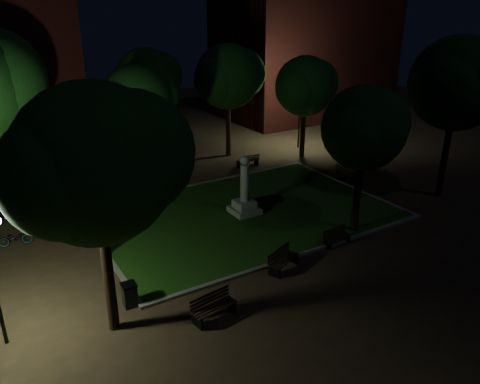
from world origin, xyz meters
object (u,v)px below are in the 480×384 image
at_px(bench_west_near, 213,307).
at_px(bicycle, 15,238).
at_px(monument, 244,198).
at_px(bench_near_right, 336,237).
at_px(bench_near_left, 282,260).
at_px(bench_right_side, 346,173).
at_px(bench_far_side, 248,161).
at_px(bench_left_side, 107,242).
at_px(trash_bin, 130,295).

xyz_separation_m(bench_west_near, bicycle, (-5.28, 9.51, -0.04)).
distance_m(monument, bench_near_right, 5.43).
relative_size(bench_near_left, bicycle, 1.16).
height_order(monument, bench_right_side, monument).
bearing_deg(bench_near_right, bench_far_side, 74.25).
bearing_deg(bicycle, bench_left_side, -116.38).
distance_m(bench_west_near, bicycle, 10.88).
distance_m(bench_near_left, trash_bin, 6.41).
height_order(bench_west_near, bicycle, bench_west_near).
distance_m(monument, bench_right_side, 8.53).
xyz_separation_m(monument, bench_left_side, (-7.37, 0.05, -0.60)).
bearing_deg(bench_near_left, bench_right_side, 12.20).
height_order(bench_near_right, bench_west_near, bench_west_near).
bearing_deg(trash_bin, monument, 30.81).
bearing_deg(bench_west_near, bicycle, 110.94).
relative_size(bench_left_side, bench_far_side, 0.93).
height_order(bench_near_right, bench_right_side, bench_right_side).
distance_m(bench_near_left, bench_right_side, 12.08).
relative_size(bench_west_near, bench_far_side, 1.11).
distance_m(monument, bicycle, 11.21).
xyz_separation_m(bench_near_right, bench_left_side, (-9.26, 5.10, -0.00)).
xyz_separation_m(monument, trash_bin, (-7.91, -4.72, -0.48)).
xyz_separation_m(bench_near_left, bench_far_side, (5.87, 12.04, -0.02)).
distance_m(bench_near_right, bicycle, 14.88).
height_order(bench_near_right, bench_left_side, bench_near_right).
relative_size(monument, bench_far_side, 2.02).
bearing_deg(bench_near_left, bicycle, 116.84).
relative_size(bench_left_side, bicycle, 0.98).
height_order(bench_far_side, trash_bin, trash_bin).
xyz_separation_m(bench_near_left, bench_right_side, (9.97, 6.82, -0.04)).
distance_m(monument, bench_left_side, 7.39).
distance_m(bench_near_right, trash_bin, 9.81).
xyz_separation_m(monument, bench_near_right, (1.89, -5.06, -0.59)).
bearing_deg(bicycle, bench_far_side, -66.49).
relative_size(bench_left_side, bench_right_side, 0.98).
bearing_deg(monument, bench_right_side, 8.58).
height_order(bench_west_near, trash_bin, trash_bin).
distance_m(bench_near_left, bench_left_side, 8.07).
distance_m(bench_left_side, bicycle, 4.34).
height_order(bench_near_left, bench_right_side, bench_near_left).
distance_m(bench_far_side, trash_bin, 16.59).
relative_size(bench_left_side, trash_bin, 1.58).
xyz_separation_m(bench_near_right, trash_bin, (-9.80, 0.34, 0.11)).
xyz_separation_m(monument, bench_near_left, (-1.56, -5.55, -0.53)).
bearing_deg(bicycle, bench_near_left, -121.95).
xyz_separation_m(bench_right_side, trash_bin, (-16.33, -5.99, 0.09)).
xyz_separation_m(bench_left_side, bench_right_side, (15.78, 1.22, 0.03)).
height_order(bench_left_side, bicycle, bicycle).
height_order(monument, bench_near_left, monument).
bearing_deg(bench_west_near, bench_right_side, 22.27).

